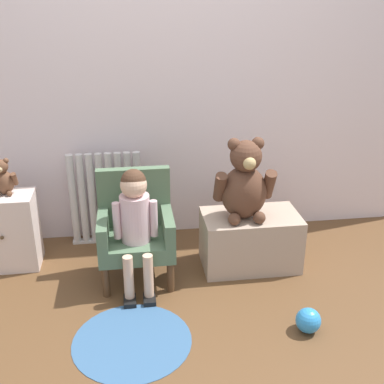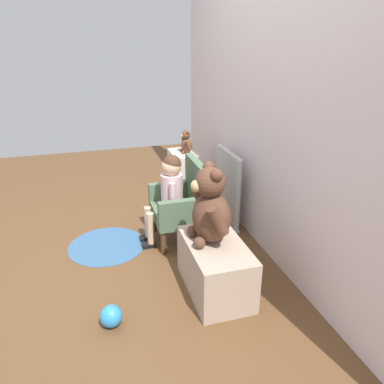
# 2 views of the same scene
# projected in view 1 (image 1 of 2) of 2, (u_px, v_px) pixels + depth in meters

# --- Properties ---
(ground_plane) EXTENTS (6.00, 6.00, 0.00)m
(ground_plane) POSITION_uv_depth(u_px,v_px,m) (187.00, 331.00, 2.50)
(ground_plane) COLOR brown
(back_wall) EXTENTS (3.80, 0.05, 2.40)m
(back_wall) POSITION_uv_depth(u_px,v_px,m) (163.00, 63.00, 3.08)
(back_wall) COLOR silver
(back_wall) RESTS_ON ground_plane
(radiator) EXTENTS (0.50, 0.05, 0.65)m
(radiator) POSITION_uv_depth(u_px,v_px,m) (106.00, 199.00, 3.26)
(radiator) COLOR beige
(radiator) RESTS_ON ground_plane
(small_dresser) EXTENTS (0.37, 0.26, 0.48)m
(small_dresser) POSITION_uv_depth(u_px,v_px,m) (7.00, 231.00, 3.00)
(small_dresser) COLOR beige
(small_dresser) RESTS_ON ground_plane
(child_armchair) EXTENTS (0.44, 0.38, 0.66)m
(child_armchair) POSITION_uv_depth(u_px,v_px,m) (136.00, 228.00, 2.87)
(child_armchair) COLOR #4E684C
(child_armchair) RESTS_ON ground_plane
(child_figure) EXTENTS (0.25, 0.35, 0.72)m
(child_figure) POSITION_uv_depth(u_px,v_px,m) (135.00, 213.00, 2.71)
(child_figure) COLOR beige
(child_figure) RESTS_ON ground_plane
(low_bench) EXTENTS (0.60, 0.35, 0.35)m
(low_bench) POSITION_uv_depth(u_px,v_px,m) (250.00, 240.00, 3.04)
(low_bench) COLOR tan
(low_bench) RESTS_ON ground_plane
(large_teddy_bear) EXTENTS (0.37, 0.26, 0.50)m
(large_teddy_bear) POSITION_uv_depth(u_px,v_px,m) (244.00, 184.00, 2.85)
(large_teddy_bear) COLOR brown
(large_teddy_bear) RESTS_ON low_bench
(small_teddy_bear) EXTENTS (0.17, 0.12, 0.23)m
(small_teddy_bear) POSITION_uv_depth(u_px,v_px,m) (3.00, 178.00, 2.89)
(small_teddy_bear) COLOR brown
(small_teddy_bear) RESTS_ON small_dresser
(floor_rug) EXTENTS (0.60, 0.60, 0.01)m
(floor_rug) POSITION_uv_depth(u_px,v_px,m) (132.00, 341.00, 2.42)
(floor_rug) COLOR #355A83
(floor_rug) RESTS_ON ground_plane
(toy_ball) EXTENTS (0.13, 0.13, 0.13)m
(toy_ball) POSITION_uv_depth(u_px,v_px,m) (308.00, 320.00, 2.47)
(toy_ball) COLOR #2D87CF
(toy_ball) RESTS_ON ground_plane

